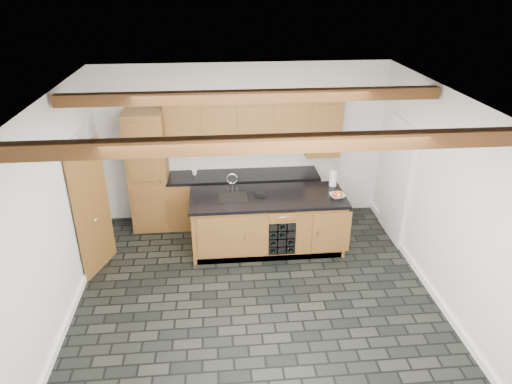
% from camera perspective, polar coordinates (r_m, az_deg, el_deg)
% --- Properties ---
extents(ground, '(5.00, 5.00, 0.00)m').
position_cam_1_polar(ground, '(6.59, 0.03, -12.93)').
color(ground, black).
rests_on(ground, ground).
extents(room_shell, '(5.01, 5.00, 5.00)m').
position_cam_1_polar(room_shell, '(6.23, -1.19, 1.16)').
color(room_shell, white).
rests_on(room_shell, ground).
extents(back_cabinetry, '(3.65, 0.62, 2.20)m').
position_cam_1_polar(back_cabinetry, '(8.00, -4.12, 2.57)').
color(back_cabinetry, brown).
rests_on(back_cabinetry, ground).
extents(island, '(2.48, 0.96, 0.93)m').
position_cam_1_polar(island, '(7.42, 1.49, -3.78)').
color(island, brown).
rests_on(island, ground).
extents(faucet, '(0.45, 0.40, 0.34)m').
position_cam_1_polar(faucet, '(7.19, -2.93, -0.31)').
color(faucet, black).
rests_on(faucet, island).
extents(kitchen_scale, '(0.20, 0.14, 0.05)m').
position_cam_1_polar(kitchen_scale, '(7.21, 0.61, -0.29)').
color(kitchen_scale, black).
rests_on(kitchen_scale, island).
extents(fruit_bowl, '(0.25, 0.25, 0.06)m').
position_cam_1_polar(fruit_bowl, '(7.26, 10.10, -0.48)').
color(fruit_bowl, beige).
rests_on(fruit_bowl, island).
extents(fruit_cluster, '(0.16, 0.17, 0.07)m').
position_cam_1_polar(fruit_cluster, '(7.25, 10.12, -0.26)').
color(fruit_cluster, '#A93316').
rests_on(fruit_cluster, fruit_bowl).
extents(paper_towel, '(0.12, 0.12, 0.25)m').
position_cam_1_polar(paper_towel, '(7.62, 9.61, 1.65)').
color(paper_towel, white).
rests_on(paper_towel, island).
extents(mug, '(0.11, 0.11, 0.09)m').
position_cam_1_polar(mug, '(8.03, -7.69, 2.47)').
color(mug, white).
rests_on(mug, back_cabinetry).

